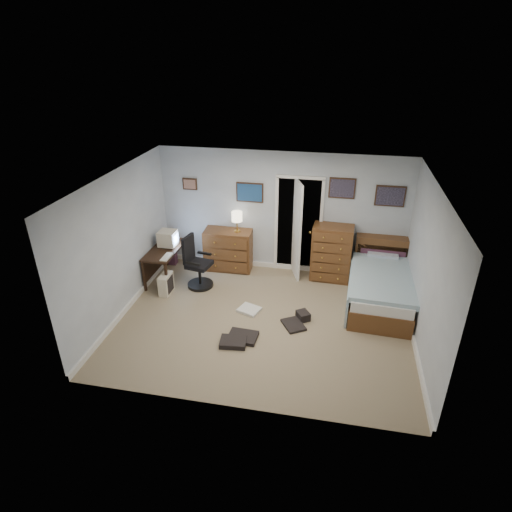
{
  "coord_description": "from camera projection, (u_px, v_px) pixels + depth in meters",
  "views": [
    {
      "loc": [
        1.06,
        -6.04,
        4.36
      ],
      "look_at": [
        -0.19,
        0.3,
        1.1
      ],
      "focal_mm": 30.0,
      "sensor_mm": 36.0,
      "label": 1
    }
  ],
  "objects": [
    {
      "name": "table_lamp",
      "position": [
        237.0,
        217.0,
        8.61
      ],
      "size": [
        0.23,
        0.23,
        0.42
      ],
      "rotation": [
        0.0,
        0.0,
        0.04
      ],
      "color": "gold",
      "rests_on": "low_dresser"
    },
    {
      "name": "crt_monitor",
      "position": [
        168.0,
        238.0,
        8.53
      ],
      "size": [
        0.35,
        0.32,
        0.32
      ],
      "rotation": [
        0.0,
        0.0,
        -0.01
      ],
      "color": "beige",
      "rests_on": "computer_desk"
    },
    {
      "name": "computer_desk",
      "position": [
        162.0,
        255.0,
        8.56
      ],
      "size": [
        0.55,
        1.16,
        0.67
      ],
      "rotation": [
        0.0,
        0.0,
        -0.01
      ],
      "color": "black",
      "rests_on": "floor"
    },
    {
      "name": "headboard_bookcase",
      "position": [
        382.0,
        258.0,
        8.49
      ],
      "size": [
        1.07,
        0.32,
        0.95
      ],
      "rotation": [
        0.0,
        0.0,
        -0.04
      ],
      "color": "brown",
      "rests_on": "floor"
    },
    {
      "name": "wall_posters",
      "position": [
        311.0,
        192.0,
        8.28
      ],
      "size": [
        4.38,
        0.04,
        0.6
      ],
      "color": "#331E11",
      "rests_on": "floor"
    },
    {
      "name": "floor",
      "position": [
        263.0,
        321.0,
        7.44
      ],
      "size": [
        5.0,
        4.0,
        0.02
      ],
      "primitive_type": "cube",
      "color": "gray",
      "rests_on": "ground"
    },
    {
      "name": "floor_clutter",
      "position": [
        258.0,
        329.0,
        7.17
      ],
      "size": [
        1.4,
        1.36,
        0.15
      ],
      "rotation": [
        0.0,
        0.0,
        -0.29
      ],
      "color": "black",
      "rests_on": "floor"
    },
    {
      "name": "pc_tower",
      "position": [
        166.0,
        284.0,
        8.17
      ],
      "size": [
        0.19,
        0.38,
        0.4
      ],
      "rotation": [
        0.0,
        0.0,
        -0.01
      ],
      "color": "beige",
      "rests_on": "floor"
    },
    {
      "name": "office_chair",
      "position": [
        197.0,
        267.0,
        8.34
      ],
      "size": [
        0.59,
        0.59,
        1.05
      ],
      "rotation": [
        0.0,
        0.0,
        -0.18
      ],
      "color": "black",
      "rests_on": "floor"
    },
    {
      "name": "keyboard",
      "position": [
        167.0,
        257.0,
        8.14
      ],
      "size": [
        0.14,
        0.36,
        0.02
      ],
      "primitive_type": "cube",
      "rotation": [
        0.0,
        0.0,
        -0.01
      ],
      "color": "beige",
      "rests_on": "computer_desk"
    },
    {
      "name": "doorway",
      "position": [
        300.0,
        221.0,
        8.91
      ],
      "size": [
        0.96,
        1.12,
        2.05
      ],
      "color": "black",
      "rests_on": "floor"
    },
    {
      "name": "tall_dresser",
      "position": [
        332.0,
        253.0,
        8.53
      ],
      "size": [
        0.8,
        0.5,
        1.15
      ],
      "primitive_type": "cube",
      "rotation": [
        0.0,
        0.0,
        -0.05
      ],
      "color": "brown",
      "rests_on": "floor"
    },
    {
      "name": "media_stack",
      "position": [
        172.0,
        247.0,
        9.17
      ],
      "size": [
        0.16,
        0.16,
        0.8
      ],
      "primitive_type": "cube",
      "rotation": [
        0.0,
        0.0,
        0.01
      ],
      "color": "maroon",
      "rests_on": "floor"
    },
    {
      "name": "low_dresser",
      "position": [
        228.0,
        250.0,
        8.98
      ],
      "size": [
        1.0,
        0.53,
        0.87
      ],
      "primitive_type": "cube",
      "rotation": [
        0.0,
        0.0,
        0.04
      ],
      "color": "brown",
      "rests_on": "floor"
    },
    {
      "name": "bed",
      "position": [
        380.0,
        287.0,
        7.83
      ],
      "size": [
        1.23,
        2.15,
        0.69
      ],
      "rotation": [
        0.0,
        0.0,
        -0.06
      ],
      "color": "brown",
      "rests_on": "floor"
    }
  ]
}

